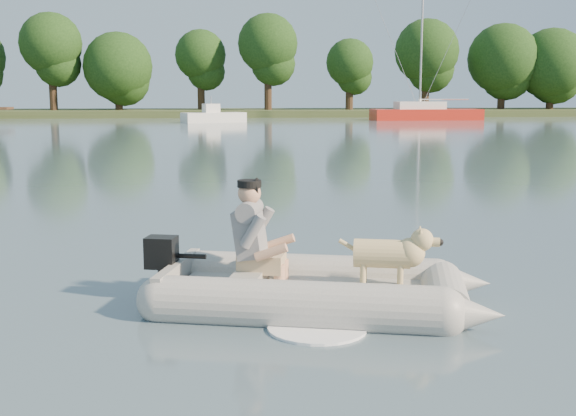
{
  "coord_description": "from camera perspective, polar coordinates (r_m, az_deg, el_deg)",
  "views": [
    {
      "loc": [
        -0.98,
        -6.47,
        2.11
      ],
      "look_at": [
        -0.15,
        2.02,
        0.75
      ],
      "focal_mm": 45.0,
      "sensor_mm": 36.0,
      "label": 1
    }
  ],
  "objects": [
    {
      "name": "sailboat",
      "position": [
        58.73,
        10.77,
        7.35
      ],
      "size": [
        8.71,
        2.84,
        11.87
      ],
      "rotation": [
        0.0,
        0.0,
        0.03
      ],
      "color": "red",
      "rests_on": "water"
    },
    {
      "name": "dog",
      "position": [
        7.17,
        7.44,
        -3.99
      ],
      "size": [
        0.96,
        0.54,
        0.6
      ],
      "primitive_type": null,
      "rotation": [
        0.0,
        0.0,
        -0.25
      ],
      "color": "tan",
      "rests_on": "dinghy"
    },
    {
      "name": "dinghy",
      "position": [
        7.14,
        2.39,
        -3.38
      ],
      "size": [
        5.35,
        4.48,
        1.35
      ],
      "primitive_type": null,
      "rotation": [
        0.0,
        0.0,
        -0.25
      ],
      "color": "gray",
      "rests_on": "water"
    },
    {
      "name": "outboard_motor",
      "position": [
        7.55,
        -9.93,
        -4.95
      ],
      "size": [
        0.46,
        0.37,
        0.76
      ],
      "primitive_type": null,
      "rotation": [
        0.0,
        0.0,
        -0.25
      ],
      "color": "black",
      "rests_on": "dinghy"
    },
    {
      "name": "shore_bank",
      "position": [
        68.5,
        -4.81,
        7.47
      ],
      "size": [
        160.0,
        12.0,
        0.7
      ],
      "primitive_type": "cube",
      "color": "#47512D",
      "rests_on": "water"
    },
    {
      "name": "motorboat",
      "position": [
        53.12,
        -5.91,
        7.71
      ],
      "size": [
        5.04,
        3.37,
        1.99
      ],
      "primitive_type": null,
      "rotation": [
        0.0,
        0.0,
        0.37
      ],
      "color": "white",
      "rests_on": "water"
    },
    {
      "name": "man",
      "position": [
        7.26,
        -2.89,
        -1.73
      ],
      "size": [
        0.83,
        0.76,
        1.04
      ],
      "primitive_type": null,
      "rotation": [
        0.0,
        0.0,
        -0.25
      ],
      "color": "slate",
      "rests_on": "dinghy"
    },
    {
      "name": "treeline",
      "position": [
        67.95,
        0.1,
        11.75
      ],
      "size": [
        84.66,
        7.35,
        9.27
      ],
      "color": "#332316",
      "rests_on": "shore_bank"
    },
    {
      "name": "water",
      "position": [
        6.88,
        2.94,
        -8.82
      ],
      "size": [
        160.0,
        160.0,
        0.0
      ],
      "primitive_type": "plane",
      "color": "slate",
      "rests_on": "ground"
    }
  ]
}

